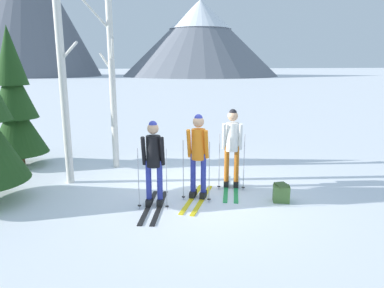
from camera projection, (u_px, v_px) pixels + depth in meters
ground_plane at (193, 193)px, 7.68m from camera, size 400.00×400.00×0.00m
skier_in_black at (154, 159)px, 6.84m from camera, size 0.80×1.71×1.70m
skier_in_orange at (198, 151)px, 7.22m from camera, size 1.07×1.63×1.77m
skier_in_white at (232, 144)px, 7.88m from camera, size 0.91×1.78×1.79m
pine_tree_near at (14, 104)px, 9.42m from camera, size 1.54×1.54×3.73m
birch_tree_tall at (62, 69)px, 7.81m from camera, size 0.73×0.56×5.21m
birch_tree_slender at (112, 79)px, 9.11m from camera, size 0.83×1.11×4.57m
backpack_on_snow_front at (281, 193)px, 7.18m from camera, size 0.38×0.34×0.38m
mountain_ridge_distant at (108, 20)px, 77.96m from camera, size 69.00×38.91×29.38m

